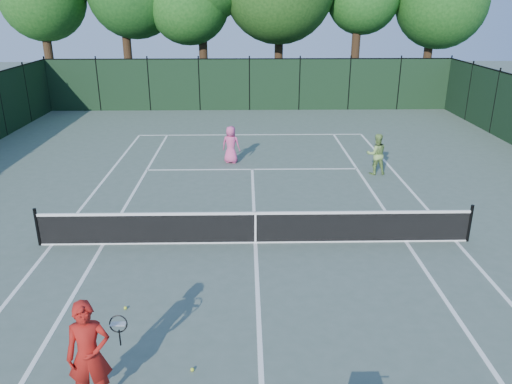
{
  "coord_description": "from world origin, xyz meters",
  "views": [
    {
      "loc": [
        -0.24,
        -12.16,
        6.1
      ],
      "look_at": [
        0.04,
        1.0,
        1.1
      ],
      "focal_mm": 35.0,
      "sensor_mm": 36.0,
      "label": 1
    }
  ],
  "objects_px": {
    "coach": "(89,355)",
    "loose_ball_near_cart": "(192,370)",
    "player_green": "(376,154)",
    "loose_ball_midcourt": "(125,308)",
    "player_pink": "(231,145)"
  },
  "relations": [
    {
      "from": "player_green",
      "to": "loose_ball_near_cart",
      "type": "bearing_deg",
      "value": 58.5
    },
    {
      "from": "player_green",
      "to": "loose_ball_near_cart",
      "type": "xyz_separation_m",
      "value": [
        -5.88,
        -10.79,
        -0.75
      ]
    },
    {
      "from": "coach",
      "to": "loose_ball_midcourt",
      "type": "xyz_separation_m",
      "value": [
        -0.11,
        2.65,
        -0.91
      ]
    },
    {
      "from": "coach",
      "to": "player_green",
      "type": "relative_size",
      "value": 1.2
    },
    {
      "from": "player_pink",
      "to": "loose_ball_midcourt",
      "type": "xyz_separation_m",
      "value": [
        -1.98,
        -10.4,
        -0.72
      ]
    },
    {
      "from": "coach",
      "to": "player_pink",
      "type": "height_order",
      "value": "coach"
    },
    {
      "from": "player_green",
      "to": "loose_ball_near_cart",
      "type": "relative_size",
      "value": 23.03
    },
    {
      "from": "player_green",
      "to": "loose_ball_midcourt",
      "type": "distance_m",
      "value": 11.62
    },
    {
      "from": "loose_ball_midcourt",
      "to": "loose_ball_near_cart",
      "type": "bearing_deg",
      "value": -50.27
    },
    {
      "from": "loose_ball_midcourt",
      "to": "player_green",
      "type": "bearing_deg",
      "value": 49.74
    },
    {
      "from": "coach",
      "to": "loose_ball_near_cart",
      "type": "xyz_separation_m",
      "value": [
        1.5,
        0.71,
        -0.91
      ]
    },
    {
      "from": "loose_ball_near_cart",
      "to": "loose_ball_midcourt",
      "type": "height_order",
      "value": "same"
    },
    {
      "from": "loose_ball_near_cart",
      "to": "loose_ball_midcourt",
      "type": "distance_m",
      "value": 2.52
    },
    {
      "from": "coach",
      "to": "player_pink",
      "type": "xyz_separation_m",
      "value": [
        1.87,
        13.04,
        -0.19
      ]
    },
    {
      "from": "player_pink",
      "to": "loose_ball_near_cart",
      "type": "xyz_separation_m",
      "value": [
        -0.37,
        -12.33,
        -0.72
      ]
    }
  ]
}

